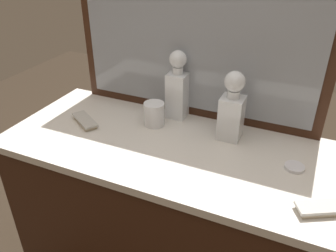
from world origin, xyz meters
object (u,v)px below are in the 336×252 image
(crystal_tumbler_front, at_px, (154,115))
(silver_brush_center, at_px, (85,121))
(crystal_decanter_left, at_px, (177,91))
(porcelain_dish, at_px, (294,167))
(crystal_decanter_right, at_px, (232,112))
(silver_brush_rear, at_px, (323,208))

(crystal_tumbler_front, relative_size, silver_brush_center, 0.62)
(crystal_decanter_left, distance_m, porcelain_dish, 0.57)
(crystal_decanter_left, height_order, crystal_decanter_right, crystal_decanter_left)
(crystal_tumbler_front, xyz_separation_m, silver_brush_center, (-0.28, -0.12, -0.03))
(crystal_decanter_left, distance_m, silver_brush_rear, 0.74)
(crystal_decanter_right, xyz_separation_m, silver_brush_center, (-0.60, -0.15, -0.10))
(crystal_decanter_left, height_order, porcelain_dish, crystal_decanter_left)
(crystal_decanter_left, distance_m, crystal_tumbler_front, 0.15)
(crystal_tumbler_front, distance_m, silver_brush_center, 0.30)
(silver_brush_center, xyz_separation_m, silver_brush_rear, (0.97, -0.15, 0.00))
(silver_brush_center, bearing_deg, porcelain_dish, 2.49)
(silver_brush_rear, bearing_deg, silver_brush_center, 171.18)
(silver_brush_center, distance_m, porcelain_dish, 0.87)
(crystal_decanter_left, distance_m, crystal_decanter_right, 0.27)
(crystal_decanter_right, bearing_deg, porcelain_dish, -22.78)
(silver_brush_rear, xyz_separation_m, porcelain_dish, (-0.10, 0.19, -0.01))
(crystal_tumbler_front, distance_m, silver_brush_rear, 0.74)
(crystal_tumbler_front, relative_size, silver_brush_rear, 0.61)
(crystal_tumbler_front, height_order, silver_brush_center, crystal_tumbler_front)
(silver_brush_center, xyz_separation_m, porcelain_dish, (0.87, 0.04, -0.01))
(porcelain_dish, bearing_deg, crystal_decanter_right, 157.22)
(crystal_decanter_left, bearing_deg, silver_brush_rear, -31.05)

